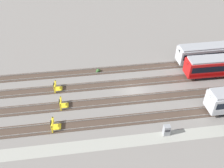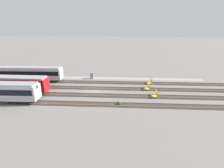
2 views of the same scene
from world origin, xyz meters
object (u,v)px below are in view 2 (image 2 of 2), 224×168
at_px(subway_car_front_row_leftmost, 5,84).
at_px(subway_car_front_row_right_inner, 27,73).
at_px(bumper_stop_nearest_track, 150,81).
at_px(bumper_stop_near_inner_track, 148,87).
at_px(electrical_cabinet, 92,76).
at_px(weed_clump, 119,103).
at_px(bumper_stop_middle_track, 156,94).

relative_size(subway_car_front_row_leftmost, subway_car_front_row_right_inner, 1.00).
xyz_separation_m(subway_car_front_row_right_inner, bumper_stop_nearest_track, (-31.13, 0.01, -1.53)).
bearing_deg(subway_car_front_row_right_inner, bumper_stop_near_inner_track, 171.89).
relative_size(electrical_cabinet, weed_clump, 1.74).
xyz_separation_m(electrical_cabinet, weed_clump, (-7.63, 15.95, -0.56)).
bearing_deg(bumper_stop_near_inner_track, bumper_stop_middle_track, 102.67).
bearing_deg(bumper_stop_near_inner_track, electrical_cabinet, -28.74).
distance_m(bumper_stop_near_inner_track, electrical_cabinet, 15.86).
bearing_deg(bumper_stop_middle_track, bumper_stop_near_inner_track, -77.33).
bearing_deg(bumper_stop_middle_track, subway_car_front_row_right_inner, -15.40).
xyz_separation_m(subway_car_front_row_leftmost, bumper_stop_nearest_track, (-31.13, -8.53, -1.53)).
bearing_deg(weed_clump, bumper_stop_nearest_track, -120.30).
bearing_deg(subway_car_front_row_right_inner, bumper_stop_nearest_track, 179.98).
xyz_separation_m(subway_car_front_row_right_inner, bumper_stop_near_inner_track, (-30.05, 4.28, -1.53)).
relative_size(bumper_stop_middle_track, weed_clump, 2.18).
distance_m(subway_car_front_row_right_inner, electrical_cabinet, 16.53).
height_order(bumper_stop_middle_track, electrical_cabinet, electrical_cabinet).
height_order(subway_car_front_row_leftmost, bumper_stop_near_inner_track, subway_car_front_row_leftmost).
bearing_deg(electrical_cabinet, bumper_stop_middle_track, 141.36).
height_order(electrical_cabinet, weed_clump, electrical_cabinet).
distance_m(subway_car_front_row_right_inner, bumper_stop_middle_track, 32.19).
height_order(bumper_stop_nearest_track, bumper_stop_near_inner_track, same).
bearing_deg(bumper_stop_middle_track, weed_clump, 29.33).
distance_m(subway_car_front_row_leftmost, bumper_stop_middle_track, 31.04).
distance_m(subway_car_front_row_right_inner, weed_clump, 26.97).
bearing_deg(subway_car_front_row_right_inner, electrical_cabinet, -168.30).
distance_m(subway_car_front_row_leftmost, subway_car_front_row_right_inner, 8.54).
relative_size(bumper_stop_near_inner_track, electrical_cabinet, 1.25).
bearing_deg(subway_car_front_row_leftmost, weed_clump, 170.30).
relative_size(subway_car_front_row_leftmost, bumper_stop_middle_track, 8.98).
bearing_deg(subway_car_front_row_leftmost, subway_car_front_row_right_inner, -90.00).
bearing_deg(weed_clump, bumper_stop_middle_track, -150.67).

